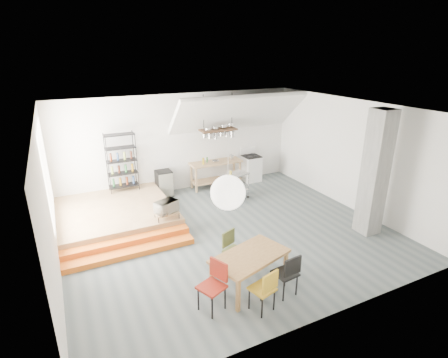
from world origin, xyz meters
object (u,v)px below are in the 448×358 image
rolling_cart (235,183)px  stove (251,168)px  dining_table (250,258)px  mini_fridge (164,183)px

rolling_cart → stove: bearing=25.8°
dining_table → mini_fridge: mini_fridge is taller
dining_table → mini_fridge: 5.34m
rolling_cart → mini_fridge: rolling_cart is taller
dining_table → rolling_cart: 4.35m
stove → dining_table: (-3.11, -5.29, 0.16)m
stove → mini_fridge: size_ratio=1.42×
mini_fridge → stove: bearing=-0.8°
stove → mini_fridge: 3.23m
stove → mini_fridge: stove is taller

